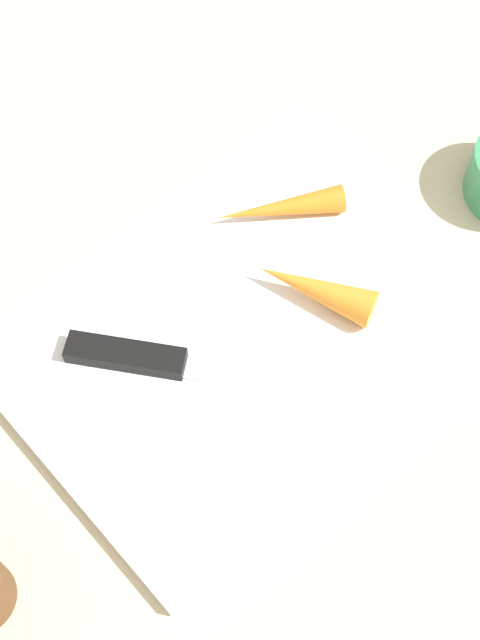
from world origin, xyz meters
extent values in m
plane|color=#C6B793|center=(0.00, 0.00, 0.00)|extent=(1.40, 1.40, 0.00)
cube|color=white|center=(0.00, 0.00, 0.01)|extent=(0.36, 0.26, 0.01)
cube|color=#B7B7BC|center=(-0.02, -0.05, 0.01)|extent=(0.08, 0.10, 0.00)
cube|color=black|center=(-0.09, 0.03, 0.02)|extent=(0.07, 0.08, 0.01)
cone|color=orange|center=(0.06, -0.02, 0.03)|extent=(0.07, 0.10, 0.03)
cone|color=orange|center=(0.09, 0.05, 0.02)|extent=(0.10, 0.08, 0.02)
camera|label=1|loc=(-0.22, -0.24, 0.58)|focal=47.66mm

